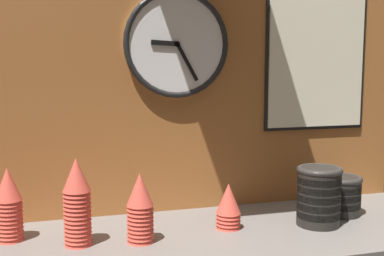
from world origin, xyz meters
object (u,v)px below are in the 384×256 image
(cup_stack_left, at_px, (77,201))
(bowl_stack_right, at_px, (319,195))
(cup_stack_center_right, at_px, (228,206))
(cup_stack_center_left, at_px, (140,208))
(cup_stack_far_left, at_px, (9,205))
(wall_clock, at_px, (177,44))
(menu_board, at_px, (317,48))
(bowl_stack_far_right, at_px, (340,194))

(cup_stack_left, relative_size, bowl_stack_right, 1.34)
(bowl_stack_right, bearing_deg, cup_stack_center_right, 170.60)
(cup_stack_center_left, bearing_deg, cup_stack_far_left, 162.21)
(cup_stack_center_right, bearing_deg, cup_stack_far_left, 173.48)
(wall_clock, bearing_deg, menu_board, 0.95)
(cup_stack_center_left, bearing_deg, cup_stack_center_right, 8.48)
(cup_stack_center_left, xyz_separation_m, cup_stack_center_right, (0.29, 0.04, -0.03))
(cup_stack_center_right, xyz_separation_m, wall_clock, (-0.11, 0.22, 0.51))
(cup_stack_left, relative_size, wall_clock, 0.69)
(bowl_stack_far_right, relative_size, bowl_stack_right, 0.76)
(cup_stack_center_left, height_order, wall_clock, wall_clock)
(cup_stack_left, height_order, wall_clock, wall_clock)
(bowl_stack_far_right, bearing_deg, menu_board, 88.49)
(cup_stack_center_left, height_order, menu_board, menu_board)
(bowl_stack_right, bearing_deg, cup_stack_center_left, 179.49)
(menu_board, bearing_deg, wall_clock, -179.05)
(bowl_stack_far_right, bearing_deg, cup_stack_left, -177.07)
(wall_clock, bearing_deg, cup_stack_center_left, -124.11)
(cup_stack_center_right, xyz_separation_m, bowl_stack_far_right, (0.42, 0.03, -0.00))
(cup_stack_far_left, relative_size, wall_clock, 0.59)
(cup_stack_center_left, bearing_deg, cup_stack_left, 170.28)
(cup_stack_far_left, xyz_separation_m, wall_clock, (0.54, 0.14, 0.47))
(bowl_stack_far_right, xyz_separation_m, wall_clock, (-0.53, 0.19, 0.51))
(cup_stack_center_left, bearing_deg, bowl_stack_right, -0.51)
(wall_clock, bearing_deg, cup_stack_left, -146.72)
(cup_stack_left, bearing_deg, cup_stack_far_left, 155.36)
(cup_stack_center_right, relative_size, cup_stack_left, 0.57)
(cup_stack_left, xyz_separation_m, menu_board, (0.88, 0.24, 0.45))
(cup_stack_left, height_order, menu_board, menu_board)
(bowl_stack_right, bearing_deg, menu_board, 63.48)
(menu_board, bearing_deg, cup_stack_center_left, -159.28)
(cup_stack_center_right, height_order, menu_board, menu_board)
(wall_clock, bearing_deg, cup_stack_center_right, -63.27)
(menu_board, bearing_deg, bowl_stack_right, -116.52)
(bowl_stack_right, bearing_deg, cup_stack_left, 177.32)
(cup_stack_far_left, bearing_deg, cup_stack_left, -24.64)
(bowl_stack_right, height_order, menu_board, menu_board)
(cup_stack_center_right, bearing_deg, bowl_stack_far_right, 4.40)
(cup_stack_left, height_order, bowl_stack_far_right, cup_stack_left)
(cup_stack_far_left, height_order, menu_board, menu_board)
(cup_stack_center_left, bearing_deg, bowl_stack_far_right, 6.06)
(cup_stack_center_left, xyz_separation_m, bowl_stack_right, (0.57, -0.01, -0.00))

